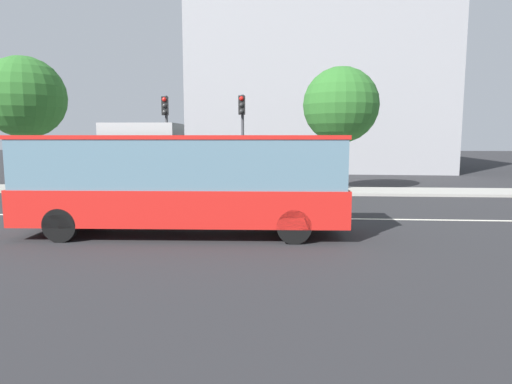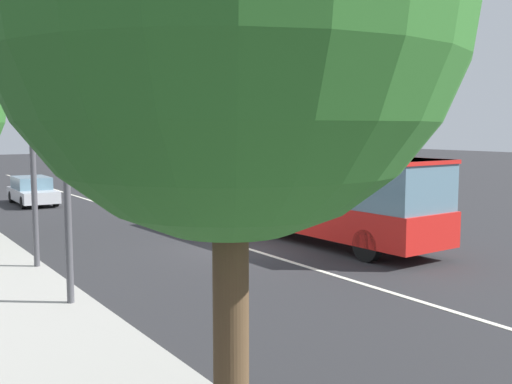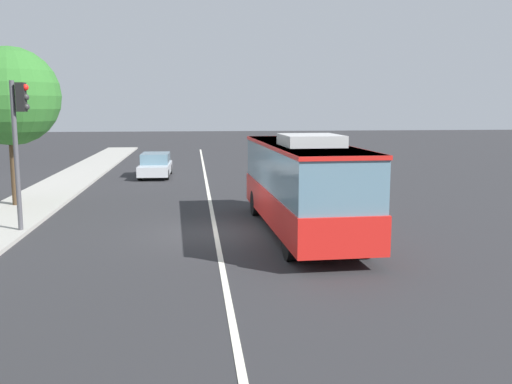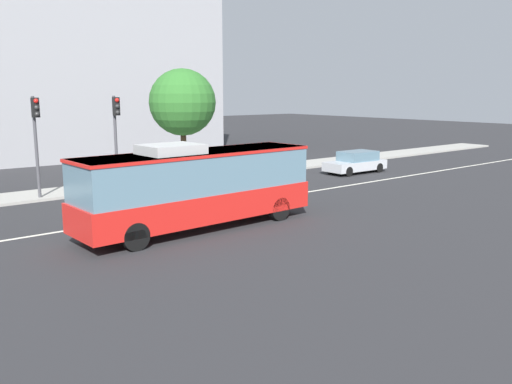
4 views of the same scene
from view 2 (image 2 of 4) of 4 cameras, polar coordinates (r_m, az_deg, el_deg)
ground_plane at (r=20.34m, az=-1.04°, el=-5.36°), size 160.00×160.00×0.00m
lane_centre_line at (r=20.34m, az=-1.04°, el=-5.35°), size 76.00×0.16×0.01m
transit_bus at (r=21.49m, az=6.13°, el=0.11°), size 10.08×2.86×3.46m
sedan_silver at (r=33.91m, az=-20.52°, el=0.11°), size 4.54×1.90×1.46m
traffic_light_near_corner at (r=13.83m, az=-17.08°, el=3.83°), size 0.34×0.62×5.20m
traffic_light_mid_block at (r=17.84m, az=-20.05°, el=4.19°), size 0.33×0.62×5.20m
street_tree_kerbside_centre at (r=5.89m, az=-2.55°, el=17.54°), size 4.53×4.53×7.50m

